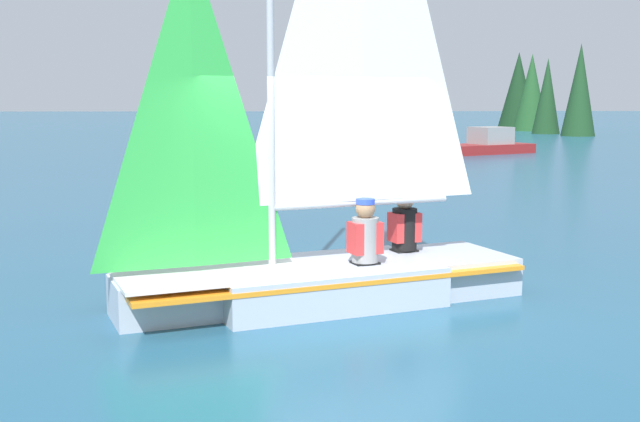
{
  "coord_description": "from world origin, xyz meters",
  "views": [
    {
      "loc": [
        8.76,
        -0.44,
        2.27
      ],
      "look_at": [
        0.0,
        0.0,
        1.03
      ],
      "focal_mm": 45.0,
      "sensor_mm": 36.0,
      "label": 1
    }
  ],
  "objects_px": {
    "motorboat_distant": "(486,144)",
    "buoy_marker": "(167,186)",
    "sailor_crew": "(404,235)",
    "sailboat_main": "(322,228)",
    "sailor_helm": "(365,246)"
  },
  "relations": [
    {
      "from": "sailboat_main",
      "to": "buoy_marker",
      "type": "bearing_deg",
      "value": -93.09
    },
    {
      "from": "buoy_marker",
      "to": "motorboat_distant",
      "type": "bearing_deg",
      "value": 140.18
    },
    {
      "from": "sailor_crew",
      "to": "sailor_helm",
      "type": "bearing_deg",
      "value": 32.18
    },
    {
      "from": "sailboat_main",
      "to": "sailor_helm",
      "type": "distance_m",
      "value": 0.52
    },
    {
      "from": "sailboat_main",
      "to": "buoy_marker",
      "type": "relative_size",
      "value": 4.84
    },
    {
      "from": "sailor_helm",
      "to": "motorboat_distant",
      "type": "bearing_deg",
      "value": -127.52
    },
    {
      "from": "sailboat_main",
      "to": "sailor_crew",
      "type": "height_order",
      "value": "sailboat_main"
    },
    {
      "from": "sailor_crew",
      "to": "sailboat_main",
      "type": "bearing_deg",
      "value": 14.61
    },
    {
      "from": "sailor_helm",
      "to": "motorboat_distant",
      "type": "distance_m",
      "value": 25.11
    },
    {
      "from": "motorboat_distant",
      "to": "buoy_marker",
      "type": "bearing_deg",
      "value": -156.3
    },
    {
      "from": "sailor_helm",
      "to": "sailboat_main",
      "type": "bearing_deg",
      "value": -19.93
    },
    {
      "from": "sailor_crew",
      "to": "motorboat_distant",
      "type": "xyz_separation_m",
      "value": [
        -23.23,
        7.03,
        -0.26
      ]
    },
    {
      "from": "motorboat_distant",
      "to": "sailor_crew",
      "type": "bearing_deg",
      "value": -133.32
    },
    {
      "from": "sailor_helm",
      "to": "sailor_crew",
      "type": "xyz_separation_m",
      "value": [
        -0.71,
        0.55,
        0.0
      ]
    },
    {
      "from": "sailor_crew",
      "to": "buoy_marker",
      "type": "height_order",
      "value": "buoy_marker"
    }
  ]
}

